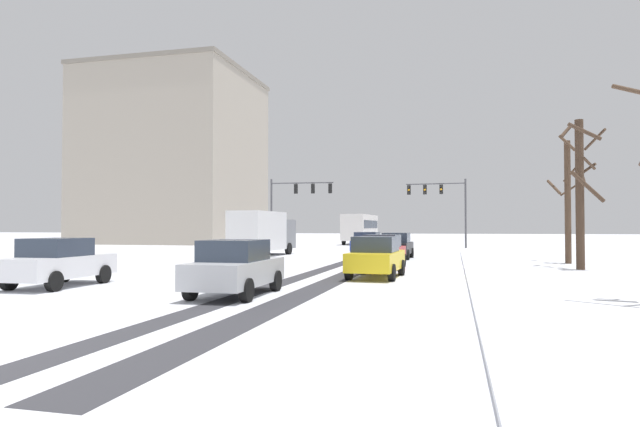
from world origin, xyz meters
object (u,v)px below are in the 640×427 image
object	(u,v)px
box_truck_delivery	(263,232)
car_black_second	(396,246)
bus_oncoming	(360,227)
car_yellow_cab_fourth	(376,257)
traffic_signal_far_right	(441,197)
office_building_far_left_block	(174,158)
car_silver_fifth	(236,267)
car_blue_lead	(368,243)
car_red_third	(383,251)
car_white_sixth	(58,262)
bare_tree_sidewalk_far	(568,197)
traffic_signal_far_left	(296,197)
bare_tree_sidewalk_mid	(580,188)

from	to	relation	value
box_truck_delivery	car_black_second	bearing A→B (deg)	-5.69
bus_oncoming	car_yellow_cab_fourth	bearing A→B (deg)	-79.36
traffic_signal_far_right	office_building_far_left_block	xyz separation A→B (m)	(-32.80, 8.37, 5.78)
office_building_far_left_block	car_silver_fifth	bearing A→B (deg)	-58.77
car_blue_lead	car_yellow_cab_fourth	size ratio (longest dim) A/B	1.00
car_red_third	traffic_signal_far_right	bearing A→B (deg)	85.30
bus_oncoming	office_building_far_left_block	size ratio (longest dim) A/B	0.52
car_red_third	car_white_sixth	size ratio (longest dim) A/B	1.00
car_red_third	bare_tree_sidewalk_far	distance (m)	11.33
traffic_signal_far_left	car_white_sixth	size ratio (longest dim) A/B	1.56
car_blue_lead	car_white_sixth	size ratio (longest dim) A/B	1.00
car_black_second	bare_tree_sidewalk_far	distance (m)	10.20
box_truck_delivery	car_blue_lead	bearing A→B (deg)	26.83
box_truck_delivery	bare_tree_sidewalk_far	size ratio (longest dim) A/B	1.07
car_black_second	bare_tree_sidewalk_far	xyz separation A→B (m)	(9.55, -2.26, 2.81)
car_white_sixth	office_building_far_left_block	world-z (taller)	office_building_far_left_block
car_red_third	car_silver_fifth	distance (m)	11.59
car_silver_fifth	office_building_far_left_block	distance (m)	54.54
traffic_signal_far_right	car_red_third	world-z (taller)	traffic_signal_far_right
bare_tree_sidewalk_mid	box_truck_delivery	bearing A→B (deg)	157.69
traffic_signal_far_right	traffic_signal_far_left	xyz separation A→B (m)	(-13.20, -3.96, 0.01)
car_silver_fifth	office_building_far_left_block	xyz separation A→B (m)	(-27.82, 45.89, 9.74)
bus_oncoming	car_silver_fifth	bearing A→B (deg)	-84.63
car_red_third	box_truck_delivery	bearing A→B (deg)	136.53
car_silver_fifth	traffic_signal_far_right	bearing A→B (deg)	82.44
bare_tree_sidewalk_far	car_yellow_cab_fourth	bearing A→B (deg)	-130.52
box_truck_delivery	bare_tree_sidewalk_far	bearing A→B (deg)	-9.62
traffic_signal_far_right	car_black_second	size ratio (longest dim) A/B	1.57
car_red_third	car_white_sixth	xyz separation A→B (m)	(-9.46, -10.54, 0.00)
bus_oncoming	bare_tree_sidewalk_far	distance (m)	34.30
car_yellow_cab_fourth	bare_tree_sidewalk_mid	distance (m)	11.06
bare_tree_sidewalk_far	traffic_signal_far_left	bearing A→B (deg)	140.85
car_blue_lead	bus_oncoming	bearing A→B (deg)	101.02
traffic_signal_far_right	car_yellow_cab_fourth	xyz separation A→B (m)	(-1.78, -31.11, -3.96)
car_yellow_cab_fourth	office_building_far_left_block	distance (m)	51.15
car_black_second	car_white_sixth	size ratio (longest dim) A/B	0.99
car_red_third	box_truck_delivery	distance (m)	12.94
box_truck_delivery	bare_tree_sidewalk_far	distance (m)	19.12
car_blue_lead	bus_oncoming	world-z (taller)	bus_oncoming
car_black_second	car_yellow_cab_fourth	bearing A→B (deg)	-87.56
car_black_second	bus_oncoming	size ratio (longest dim) A/B	0.38
traffic_signal_far_left	office_building_far_left_block	distance (m)	23.86
car_blue_lead	car_silver_fifth	bearing A→B (deg)	-90.36
car_red_third	office_building_far_left_block	size ratio (longest dim) A/B	0.20
traffic_signal_far_left	office_building_far_left_block	bearing A→B (deg)	147.84
bare_tree_sidewalk_mid	car_yellow_cab_fourth	bearing A→B (deg)	-144.75
car_white_sixth	box_truck_delivery	distance (m)	19.44
car_black_second	bare_tree_sidewalk_far	size ratio (longest dim) A/B	0.59
traffic_signal_far_left	box_truck_delivery	world-z (taller)	traffic_signal_far_left
traffic_signal_far_right	bare_tree_sidewalk_far	bearing A→B (deg)	-70.67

